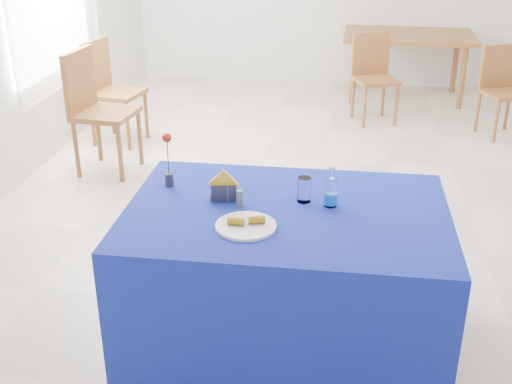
# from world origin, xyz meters

# --- Properties ---
(floor) EXTENTS (7.00, 7.00, 0.00)m
(floor) POSITION_xyz_m (0.00, 0.00, 0.00)
(floor) COLOR beige
(floor) RESTS_ON ground
(plate) EXTENTS (0.29, 0.29, 0.01)m
(plate) POSITION_xyz_m (-0.30, -2.03, 0.77)
(plate) COLOR white
(plate) RESTS_ON blue_table
(drinking_glass) EXTENTS (0.07, 0.07, 0.13)m
(drinking_glass) POSITION_xyz_m (-0.05, -1.70, 0.82)
(drinking_glass) COLOR white
(drinking_glass) RESTS_ON blue_table
(salt_shaker) EXTENTS (0.03, 0.03, 0.08)m
(salt_shaker) POSITION_xyz_m (-0.43, -1.75, 0.80)
(salt_shaker) COLOR gray
(salt_shaker) RESTS_ON blue_table
(pepper_shaker) EXTENTS (0.03, 0.03, 0.08)m
(pepper_shaker) POSITION_xyz_m (-0.37, -1.80, 0.80)
(pepper_shaker) COLOR slate
(pepper_shaker) RESTS_ON blue_table
(blue_table) EXTENTS (1.60, 1.10, 0.76)m
(blue_table) POSITION_xyz_m (-0.13, -1.81, 0.38)
(blue_table) COLOR #101D96
(blue_table) RESTS_ON floor
(water_bottle) EXTENTS (0.07, 0.07, 0.21)m
(water_bottle) POSITION_xyz_m (0.08, -1.73, 0.83)
(water_bottle) COLOR white
(water_bottle) RESTS_ON blue_table
(napkin_holder) EXTENTS (0.15, 0.07, 0.17)m
(napkin_holder) POSITION_xyz_m (-0.46, -1.74, 0.81)
(napkin_holder) COLOR #333337
(napkin_holder) RESTS_ON blue_table
(rose_vase) EXTENTS (0.05, 0.05, 0.30)m
(rose_vase) POSITION_xyz_m (-0.78, -1.60, 0.90)
(rose_vase) COLOR #27272C
(rose_vase) RESTS_ON blue_table
(oak_table) EXTENTS (1.49, 0.98, 0.76)m
(oak_table) POSITION_xyz_m (0.83, 2.95, 0.68)
(oak_table) COLOR brown
(oak_table) RESTS_ON floor
(chair_bg_left) EXTENTS (0.52, 0.52, 0.91)m
(chair_bg_left) POSITION_xyz_m (0.42, 2.05, 0.52)
(chair_bg_left) COLOR #94592B
(chair_bg_left) RESTS_ON floor
(chair_bg_right) EXTENTS (0.50, 0.50, 0.87)m
(chair_bg_right) POSITION_xyz_m (1.66, 1.77, 0.50)
(chair_bg_right) COLOR #94592B
(chair_bg_right) RESTS_ON floor
(chair_win_a) EXTENTS (0.52, 0.52, 1.04)m
(chair_win_a) POSITION_xyz_m (-1.94, 0.31, 0.60)
(chair_win_a) COLOR #94592B
(chair_win_a) RESTS_ON floor
(chair_win_b) EXTENTS (0.50, 0.50, 0.98)m
(chair_win_b) POSITION_xyz_m (-2.09, 1.03, 0.56)
(chair_win_b) COLOR #94592B
(chair_win_b) RESTS_ON floor
(banana_pieces) EXTENTS (0.18, 0.08, 0.04)m
(banana_pieces) POSITION_xyz_m (-0.30, -2.02, 0.79)
(banana_pieces) COLOR yellow
(banana_pieces) RESTS_ON plate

